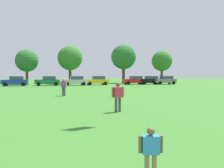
{
  "coord_description": "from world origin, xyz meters",
  "views": [
    {
      "loc": [
        -0.98,
        -0.66,
        2.03
      ],
      "look_at": [
        1.89,
        9.79,
        1.59
      ],
      "focal_mm": 39.38,
      "sensor_mm": 36.0,
      "label": 1
    }
  ],
  "objects_px": {
    "parked_car_gray_7": "(165,80)",
    "tree_right": "(124,57)",
    "parked_car_silver_3": "(75,81)",
    "child_kite_flyer": "(151,148)",
    "parked_car_green_2": "(48,81)",
    "adult_bystander": "(118,94)",
    "parked_car_yellow_4": "(97,80)",
    "parked_car_black_6": "(150,80)",
    "tree_center": "(70,58)",
    "bystander_near_trees": "(64,85)",
    "parked_car_blue_1": "(15,81)",
    "tree_far_right": "(162,61)",
    "tree_left": "(27,61)",
    "parked_car_red_5": "(135,80)"
  },
  "relations": [
    {
      "from": "parked_car_black_6",
      "to": "tree_left",
      "type": "height_order",
      "value": "tree_left"
    },
    {
      "from": "parked_car_silver_3",
      "to": "child_kite_flyer",
      "type": "bearing_deg",
      "value": 85.16
    },
    {
      "from": "tree_right",
      "to": "tree_far_right",
      "type": "distance_m",
      "value": 10.16
    },
    {
      "from": "parked_car_yellow_4",
      "to": "parked_car_black_6",
      "type": "height_order",
      "value": "same"
    },
    {
      "from": "bystander_near_trees",
      "to": "parked_car_blue_1",
      "type": "height_order",
      "value": "parked_car_blue_1"
    },
    {
      "from": "tree_far_right",
      "to": "child_kite_flyer",
      "type": "bearing_deg",
      "value": -117.03
    },
    {
      "from": "child_kite_flyer",
      "to": "parked_car_red_5",
      "type": "height_order",
      "value": "parked_car_red_5"
    },
    {
      "from": "parked_car_red_5",
      "to": "tree_far_right",
      "type": "xyz_separation_m",
      "value": [
        10.39,
        8.92,
        4.37
      ]
    },
    {
      "from": "bystander_near_trees",
      "to": "parked_car_silver_3",
      "type": "bearing_deg",
      "value": 134.91
    },
    {
      "from": "parked_car_blue_1",
      "to": "parked_car_yellow_4",
      "type": "distance_m",
      "value": 14.46
    },
    {
      "from": "bystander_near_trees",
      "to": "tree_center",
      "type": "height_order",
      "value": "tree_center"
    },
    {
      "from": "parked_car_gray_7",
      "to": "tree_center",
      "type": "bearing_deg",
      "value": -22.29
    },
    {
      "from": "child_kite_flyer",
      "to": "parked_car_yellow_4",
      "type": "xyz_separation_m",
      "value": [
        7.58,
        40.92,
        0.26
      ]
    },
    {
      "from": "parked_car_black_6",
      "to": "parked_car_gray_7",
      "type": "xyz_separation_m",
      "value": [
        2.88,
        -0.91,
        0.0
      ]
    },
    {
      "from": "child_kite_flyer",
      "to": "parked_car_yellow_4",
      "type": "height_order",
      "value": "parked_car_yellow_4"
    },
    {
      "from": "tree_right",
      "to": "tree_far_right",
      "type": "height_order",
      "value": "tree_right"
    },
    {
      "from": "tree_center",
      "to": "tree_right",
      "type": "xyz_separation_m",
      "value": [
        12.3,
        1.64,
        0.57
      ]
    },
    {
      "from": "child_kite_flyer",
      "to": "parked_car_gray_7",
      "type": "xyz_separation_m",
      "value": [
        21.33,
        40.17,
        0.26
      ]
    },
    {
      "from": "child_kite_flyer",
      "to": "tree_right",
      "type": "height_order",
      "value": "tree_right"
    },
    {
      "from": "child_kite_flyer",
      "to": "parked_car_black_6",
      "type": "height_order",
      "value": "parked_car_black_6"
    },
    {
      "from": "parked_car_gray_7",
      "to": "child_kite_flyer",
      "type": "bearing_deg",
      "value": 62.03
    },
    {
      "from": "parked_car_green_2",
      "to": "adult_bystander",
      "type": "bearing_deg",
      "value": 95.73
    },
    {
      "from": "parked_car_silver_3",
      "to": "tree_left",
      "type": "distance_m",
      "value": 11.63
    },
    {
      "from": "parked_car_yellow_4",
      "to": "tree_right",
      "type": "xyz_separation_m",
      "value": [
        7.92,
        8.32,
        5.1
      ]
    },
    {
      "from": "parked_car_silver_3",
      "to": "tree_left",
      "type": "height_order",
      "value": "tree_left"
    },
    {
      "from": "bystander_near_trees",
      "to": "parked_car_red_5",
      "type": "bearing_deg",
      "value": 109.82
    },
    {
      "from": "bystander_near_trees",
      "to": "parked_car_black_6",
      "type": "distance_m",
      "value": 28.91
    },
    {
      "from": "child_kite_flyer",
      "to": "parked_car_yellow_4",
      "type": "relative_size",
      "value": 0.23
    },
    {
      "from": "tree_left",
      "to": "parked_car_yellow_4",
      "type": "bearing_deg",
      "value": -25.49
    },
    {
      "from": "adult_bystander",
      "to": "bystander_near_trees",
      "type": "xyz_separation_m",
      "value": [
        -2.07,
        10.74,
        0.05
      ]
    },
    {
      "from": "parked_car_yellow_4",
      "to": "parked_car_gray_7",
      "type": "bearing_deg",
      "value": 176.88
    },
    {
      "from": "parked_car_silver_3",
      "to": "parked_car_gray_7",
      "type": "bearing_deg",
      "value": 179.06
    },
    {
      "from": "tree_left",
      "to": "parked_car_silver_3",
      "type": "bearing_deg",
      "value": -37.04
    },
    {
      "from": "bystander_near_trees",
      "to": "tree_right",
      "type": "relative_size",
      "value": 0.19
    },
    {
      "from": "parked_car_silver_3",
      "to": "parked_car_gray_7",
      "type": "xyz_separation_m",
      "value": [
        17.9,
        -0.29,
        0.0
      ]
    },
    {
      "from": "parked_car_yellow_4",
      "to": "parked_car_black_6",
      "type": "bearing_deg",
      "value": -179.17
    },
    {
      "from": "tree_left",
      "to": "tree_center",
      "type": "height_order",
      "value": "tree_center"
    },
    {
      "from": "child_kite_flyer",
      "to": "tree_right",
      "type": "bearing_deg",
      "value": 84.53
    },
    {
      "from": "parked_car_gray_7",
      "to": "tree_right",
      "type": "height_order",
      "value": "tree_right"
    },
    {
      "from": "adult_bystander",
      "to": "parked_car_silver_3",
      "type": "bearing_deg",
      "value": 70.71
    },
    {
      "from": "child_kite_flyer",
      "to": "parked_car_blue_1",
      "type": "distance_m",
      "value": 41.68
    },
    {
      "from": "parked_car_black_6",
      "to": "tree_right",
      "type": "height_order",
      "value": "tree_right"
    },
    {
      "from": "parked_car_red_5",
      "to": "parked_car_black_6",
      "type": "xyz_separation_m",
      "value": [
        3.25,
        -0.16,
        0.0
      ]
    },
    {
      "from": "parked_car_green_2",
      "to": "parked_car_gray_7",
      "type": "xyz_separation_m",
      "value": [
        22.77,
        -0.66,
        0.0
      ]
    },
    {
      "from": "adult_bystander",
      "to": "tree_right",
      "type": "distance_m",
      "value": 43.47
    },
    {
      "from": "tree_right",
      "to": "tree_far_right",
      "type": "xyz_separation_m",
      "value": [
        10.1,
        0.92,
        -0.73
      ]
    },
    {
      "from": "parked_car_blue_1",
      "to": "tree_right",
      "type": "bearing_deg",
      "value": -160.03
    },
    {
      "from": "parked_car_green_2",
      "to": "tree_left",
      "type": "relative_size",
      "value": 0.62
    },
    {
      "from": "parked_car_blue_1",
      "to": "parked_car_gray_7",
      "type": "bearing_deg",
      "value": 178.1
    },
    {
      "from": "tree_right",
      "to": "tree_center",
      "type": "bearing_deg",
      "value": -172.42
    }
  ]
}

